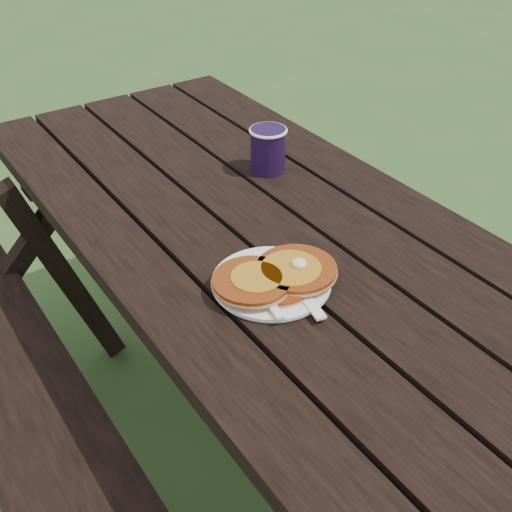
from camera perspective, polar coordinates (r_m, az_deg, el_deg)
ground at (r=1.89m, az=1.32°, el=-17.17°), size 60.00×60.00×0.00m
picnic_table at (r=1.61m, az=1.50°, el=-9.18°), size 1.36×1.80×0.75m
plate at (r=1.21m, az=1.36°, el=-2.40°), size 0.29×0.29×0.01m
pancake_stack at (r=1.20m, az=1.79°, el=-1.79°), size 0.24×0.17×0.04m
knife at (r=1.19m, az=3.90°, el=-2.98°), size 0.06×0.18×0.00m
fork at (r=1.15m, az=1.07°, el=-3.93°), size 0.06×0.16×0.01m
coffee_cup at (r=1.58m, az=1.07°, el=9.64°), size 0.09×0.09×0.11m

